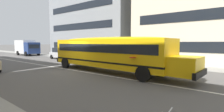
# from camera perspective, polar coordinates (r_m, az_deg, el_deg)

# --- Properties ---
(ground_plane) EXTENTS (400.00, 400.00, 0.00)m
(ground_plane) POSITION_cam_1_polar(r_m,az_deg,el_deg) (14.57, -12.15, -4.92)
(ground_plane) COLOR #54514F
(sidewalk_far) EXTENTS (120.00, 3.00, 0.01)m
(sidewalk_far) POSITION_cam_1_polar(r_m,az_deg,el_deg) (20.58, 5.52, -2.05)
(sidewalk_far) COLOR gray
(sidewalk_far) RESTS_ON ground_plane
(lane_centreline) EXTENTS (110.00, 0.16, 0.01)m
(lane_centreline) POSITION_cam_1_polar(r_m,az_deg,el_deg) (14.57, -12.15, -4.91)
(lane_centreline) COLOR silver
(lane_centreline) RESTS_ON ground_plane
(school_bus) EXTENTS (12.75, 3.30, 2.83)m
(school_bus) POSITION_cam_1_polar(r_m,az_deg,el_deg) (13.49, -0.96, 1.62)
(school_bus) COLOR yellow
(school_bus) RESTS_ON ground_plane
(parked_car_silver_under_tree) EXTENTS (3.99, 2.07, 1.64)m
(parked_car_silver_under_tree) POSITION_cam_1_polar(r_m,az_deg,el_deg) (25.33, -16.97, 0.92)
(parked_car_silver_under_tree) COLOR #B7BABF
(parked_car_silver_under_tree) RESTS_ON ground_plane
(box_truck) EXTENTS (6.11, 2.61, 2.82)m
(box_truck) POSITION_cam_1_polar(r_m,az_deg,el_deg) (35.18, -27.13, 2.73)
(box_truck) COLOR navy
(box_truck) RESTS_ON ground_plane
(apartment_block_far_left) EXTENTS (17.54, 11.53, 19.70)m
(apartment_block_far_left) POSITION_cam_1_polar(r_m,az_deg,el_deg) (33.79, -3.78, 17.37)
(apartment_block_far_left) COLOR gray
(apartment_block_far_left) RESTS_ON ground_plane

